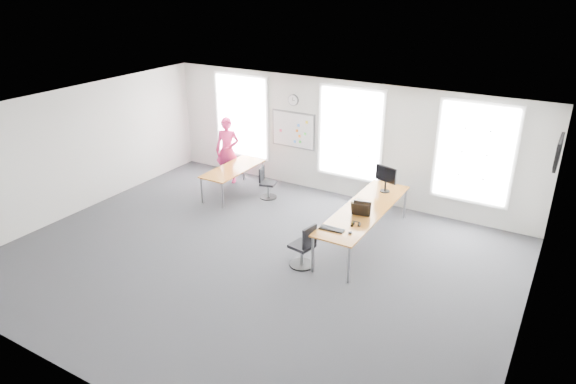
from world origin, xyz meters
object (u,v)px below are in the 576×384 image
Objects in this scene: chair_right at (304,248)px; headphones at (356,224)px; desk_left at (233,170)px; monitor at (386,177)px; desk_right at (364,211)px; chair_left at (266,184)px; person at (228,150)px; keyboard at (332,229)px.

headphones is at bearing 141.40° from chair_right.
monitor is (4.04, 0.29, 0.53)m from desk_left.
chair_left is (-3.10, 0.99, -0.39)m from desk_right.
chair_right is 0.50× the size of person.
chair_left is at bearing -124.56° from chair_right.
keyboard is at bearing -98.00° from desk_right.
person is 10.83× the size of headphones.
desk_left is 4.08m from chair_right.
headphones reaches higher than desk_right.
chair_left is at bearing -161.88° from monitor.
chair_right is 3.51m from chair_left.
chair_left reaches higher than desk_right.
keyboard is (-0.17, -1.22, 0.06)m from desk_right.
chair_right reaches higher than chair_left.
keyboard is at bearing -149.24° from headphones.
desk_right is 1.82× the size of person.
monitor reaches higher than keyboard.
desk_right is at bearing -75.82° from monitor.
person is at bearing 136.01° from headphones.
person reaches higher than headphones.
chair_right is at bearing -34.22° from desk_left.
keyboard is at bearing -78.85° from monitor.
headphones is at bearing -134.33° from chair_left.
monitor is at bearing 87.69° from desk_right.
person reaches higher than desk_left.
chair_right is at bearing -54.79° from person.
chair_right is 1.10× the size of chair_left.
chair_right is 2.77m from monitor.
desk_right is 0.85m from headphones.
person reaches higher than chair_left.
monitor is (0.21, 2.30, 0.36)m from keyboard.
keyboard is at bearing -142.28° from chair_left.
desk_right is 4.82m from person.
person reaches higher than desk_right.
person is at bearing 144.36° from keyboard.
monitor is at bearing 4.06° from desk_left.
keyboard reaches higher than desk_left.
desk_left is 11.53× the size of headphones.
person is 5.15m from keyboard.
keyboard is (4.44, -2.61, -0.09)m from person.
chair_left reaches higher than desk_left.
chair_left is at bearing 137.82° from keyboard.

